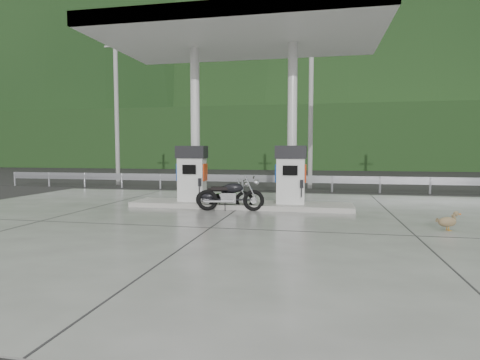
% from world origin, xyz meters
% --- Properties ---
extents(ground, '(160.00, 160.00, 0.00)m').
position_xyz_m(ground, '(0.00, 0.00, 0.00)').
color(ground, black).
rests_on(ground, ground).
extents(forecourt_apron, '(18.00, 14.00, 0.02)m').
position_xyz_m(forecourt_apron, '(0.00, 0.00, 0.01)').
color(forecourt_apron, slate).
rests_on(forecourt_apron, ground).
extents(pump_island, '(7.00, 1.40, 0.15)m').
position_xyz_m(pump_island, '(0.00, 2.50, 0.10)').
color(pump_island, '#A09E95').
rests_on(pump_island, forecourt_apron).
extents(gas_pump_left, '(0.95, 0.55, 1.80)m').
position_xyz_m(gas_pump_left, '(-1.60, 2.50, 1.07)').
color(gas_pump_left, silver).
rests_on(gas_pump_left, pump_island).
extents(gas_pump_right, '(0.95, 0.55, 1.80)m').
position_xyz_m(gas_pump_right, '(1.60, 2.50, 1.07)').
color(gas_pump_right, silver).
rests_on(gas_pump_right, pump_island).
extents(canopy_column_left, '(0.30, 0.30, 5.00)m').
position_xyz_m(canopy_column_left, '(-1.60, 2.90, 2.67)').
color(canopy_column_left, silver).
rests_on(canopy_column_left, pump_island).
extents(canopy_column_right, '(0.30, 0.30, 5.00)m').
position_xyz_m(canopy_column_right, '(1.60, 2.90, 2.67)').
color(canopy_column_right, silver).
rests_on(canopy_column_right, pump_island).
extents(canopy_roof, '(8.50, 5.00, 0.40)m').
position_xyz_m(canopy_roof, '(0.00, 2.50, 5.37)').
color(canopy_roof, silver).
rests_on(canopy_roof, canopy_column_left).
extents(guardrail, '(26.00, 0.16, 1.42)m').
position_xyz_m(guardrail, '(0.00, 8.00, 0.71)').
color(guardrail, '#919298').
rests_on(guardrail, ground).
extents(road, '(60.00, 7.00, 0.01)m').
position_xyz_m(road, '(0.00, 11.50, 0.00)').
color(road, black).
rests_on(road, ground).
extents(utility_pole_a, '(0.22, 0.22, 8.00)m').
position_xyz_m(utility_pole_a, '(-8.00, 9.50, 4.00)').
color(utility_pole_a, gray).
rests_on(utility_pole_a, ground).
extents(utility_pole_b, '(0.22, 0.22, 8.00)m').
position_xyz_m(utility_pole_b, '(2.00, 9.50, 4.00)').
color(utility_pole_b, gray).
rests_on(utility_pole_b, ground).
extents(tree_band, '(80.00, 6.00, 6.00)m').
position_xyz_m(tree_band, '(0.00, 30.00, 3.00)').
color(tree_band, black).
rests_on(tree_band, ground).
extents(forested_hills, '(100.00, 40.00, 140.00)m').
position_xyz_m(forested_hills, '(0.00, 60.00, 0.00)').
color(forested_hills, black).
rests_on(forested_hills, ground).
extents(motorcycle_left, '(1.96, 0.86, 0.90)m').
position_xyz_m(motorcycle_left, '(-0.14, 1.71, 0.47)').
color(motorcycle_left, black).
rests_on(motorcycle_left, forecourt_apron).
extents(motorcycle_right, '(1.72, 0.67, 0.80)m').
position_xyz_m(motorcycle_right, '(-0.39, 2.01, 0.42)').
color(motorcycle_right, black).
rests_on(motorcycle_right, forecourt_apron).
extents(duck, '(0.54, 0.30, 0.38)m').
position_xyz_m(duck, '(5.32, -0.23, 0.21)').
color(duck, brown).
rests_on(duck, forecourt_apron).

